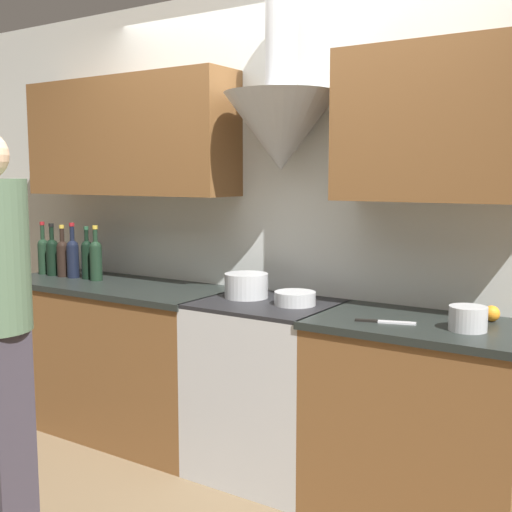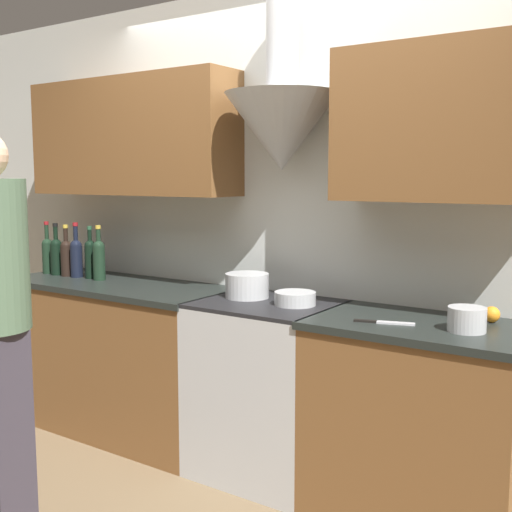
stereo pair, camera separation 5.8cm
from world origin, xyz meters
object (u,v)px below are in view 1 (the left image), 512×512
(stove_range, at_px, (267,388))
(wine_bottle_2, at_px, (63,256))
(wine_bottle_1, at_px, (52,255))
(saucepan, at_px, (468,318))
(wine_bottle_0, at_px, (43,254))
(wine_bottle_4, at_px, (87,257))
(wine_bottle_5, at_px, (96,258))
(wine_bottle_3, at_px, (73,256))
(mixing_bowl, at_px, (295,298))
(orange_fruit, at_px, (492,313))
(stock_pot, at_px, (246,286))

(stove_range, distance_m, wine_bottle_2, 1.66)
(wine_bottle_1, relative_size, saucepan, 2.14)
(wine_bottle_0, height_order, wine_bottle_1, wine_bottle_0)
(wine_bottle_4, xyz_separation_m, wine_bottle_5, (0.10, -0.02, 0.00))
(wine_bottle_3, height_order, wine_bottle_5, wine_bottle_3)
(wine_bottle_2, xyz_separation_m, mixing_bowl, (1.70, 0.02, -0.10))
(wine_bottle_4, bearing_deg, wine_bottle_0, -177.74)
(wine_bottle_1, distance_m, wine_bottle_5, 0.39)
(wine_bottle_0, distance_m, wine_bottle_4, 0.40)
(wine_bottle_0, xyz_separation_m, wine_bottle_3, (0.29, -0.00, 0.00))
(wine_bottle_1, xyz_separation_m, wine_bottle_4, (0.30, 0.02, 0.00))
(wine_bottle_0, relative_size, wine_bottle_2, 1.04)
(orange_fruit, distance_m, saucepan, 0.24)
(wine_bottle_1, relative_size, mixing_bowl, 1.63)
(wine_bottle_4, distance_m, stock_pot, 1.19)
(wine_bottle_3, bearing_deg, wine_bottle_1, -177.79)
(wine_bottle_2, height_order, orange_fruit, wine_bottle_2)
(stock_pot, bearing_deg, wine_bottle_5, -177.91)
(stove_range, bearing_deg, wine_bottle_0, 179.78)
(wine_bottle_0, height_order, orange_fruit, wine_bottle_0)
(wine_bottle_1, distance_m, orange_fruit, 2.73)
(stock_pot, bearing_deg, wine_bottle_2, -178.06)
(wine_bottle_1, height_order, saucepan, wine_bottle_1)
(mixing_bowl, distance_m, orange_fruit, 0.93)
(wine_bottle_5, height_order, mixing_bowl, wine_bottle_5)
(stove_range, xyz_separation_m, saucepan, (1.03, -0.06, 0.51))
(wine_bottle_1, xyz_separation_m, mixing_bowl, (1.80, 0.02, -0.10))
(wine_bottle_2, bearing_deg, wine_bottle_5, 1.38)
(wine_bottle_3, xyz_separation_m, wine_bottle_4, (0.11, 0.02, -0.00))
(wine_bottle_0, relative_size, mixing_bowl, 1.66)
(wine_bottle_4, height_order, wine_bottle_5, wine_bottle_5)
(stove_range, height_order, wine_bottle_2, wine_bottle_2)
(wine_bottle_0, bearing_deg, mixing_bowl, 0.32)
(wine_bottle_4, relative_size, stock_pot, 1.43)
(stove_range, relative_size, stock_pot, 3.96)
(wine_bottle_3, xyz_separation_m, wine_bottle_5, (0.21, 0.00, 0.00))
(orange_fruit, relative_size, saucepan, 0.45)
(wine_bottle_4, xyz_separation_m, mixing_bowl, (1.51, -0.01, -0.10))
(wine_bottle_3, relative_size, wine_bottle_4, 1.06)
(wine_bottle_3, bearing_deg, wine_bottle_5, 0.17)
(mixing_bowl, bearing_deg, wine_bottle_3, -179.55)
(mixing_bowl, bearing_deg, wine_bottle_0, -179.68)
(wine_bottle_2, bearing_deg, wine_bottle_0, 177.57)
(wine_bottle_0, bearing_deg, wine_bottle_4, 2.26)
(wine_bottle_0, distance_m, saucepan, 2.78)
(wine_bottle_4, bearing_deg, wine_bottle_1, -175.21)
(wine_bottle_3, bearing_deg, stove_range, -0.19)
(wine_bottle_5, xyz_separation_m, saucepan, (2.28, -0.06, -0.09))
(wine_bottle_3, relative_size, orange_fruit, 4.89)
(wine_bottle_1, bearing_deg, stove_range, 0.08)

